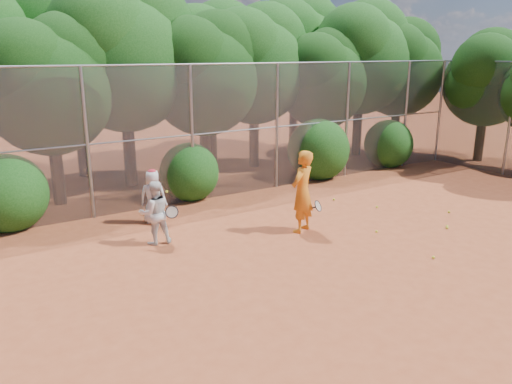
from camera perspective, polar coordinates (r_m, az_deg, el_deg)
ground at (r=11.02m, az=11.50°, el=-7.76°), size 80.00×80.00×0.00m
fence_back at (r=15.13m, az=-4.27°, el=7.02°), size 20.05×0.09×4.03m
fence_side at (r=20.06m, az=27.04°, el=7.50°), size 0.09×6.09×4.03m
tree_2 at (r=15.31m, az=-22.61°, el=11.75°), size 3.99×3.47×5.47m
tree_3 at (r=16.88m, az=-14.86°, el=15.44°), size 4.89×4.26×6.70m
tree_4 at (r=17.26m, az=-5.96°, el=13.74°), size 4.19×3.64×5.73m
tree_5 at (r=19.18m, az=-0.15°, el=14.88°), size 4.51×3.92×6.17m
tree_6 at (r=19.84m, az=7.72°, el=13.10°), size 3.86×3.36×5.29m
tree_7 at (r=21.95m, az=11.99°, el=15.27°), size 4.77×4.14×6.53m
tree_8 at (r=23.17m, az=16.12°, el=13.86°), size 4.25×3.70×5.82m
tree_10 at (r=18.74m, az=-20.06°, el=15.73°), size 5.15×4.48×7.06m
tree_11 at (r=20.08m, az=-5.17°, el=15.19°), size 4.64×4.03×6.35m
tree_12 at (r=22.98m, az=4.54°, el=16.13°), size 5.02×4.37×6.88m
tree_13 at (r=22.26m, az=24.97°, el=12.09°), size 3.86×3.36×5.29m
bush_0 at (r=13.97m, az=-26.61°, el=0.22°), size 2.00×2.00×2.00m
bush_1 at (r=15.23m, az=-7.64°, el=2.56°), size 1.80×1.80×1.80m
bush_2 at (r=17.80m, az=7.16°, el=5.14°), size 2.20×2.20×2.20m
bush_3 at (r=20.19m, az=14.91°, el=5.56°), size 1.90×1.90×1.90m
player_yellow at (r=12.29m, az=5.32°, el=0.04°), size 0.96×0.76×2.05m
player_teen at (r=13.21m, az=-11.66°, el=-0.49°), size 0.83×0.77×1.44m
player_white at (r=11.76m, az=-11.49°, el=-2.33°), size 0.86×0.75×1.50m
ball_0 at (r=13.57m, az=21.00°, el=-3.83°), size 0.07×0.07×0.07m
ball_1 at (r=14.76m, az=13.66°, el=-1.67°), size 0.07×0.07×0.07m
ball_2 at (r=11.58m, az=19.62°, el=-7.05°), size 0.07×0.07×0.07m
ball_3 at (r=13.68m, az=20.99°, el=-3.67°), size 0.07×0.07×0.07m
ball_4 at (r=12.77m, az=13.61°, el=-4.41°), size 0.07×0.07×0.07m
ball_5 at (r=15.25m, az=8.89°, el=-0.84°), size 0.07×0.07×0.07m
ball_6 at (r=14.91m, az=21.19°, el=-2.13°), size 0.07×0.07×0.07m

